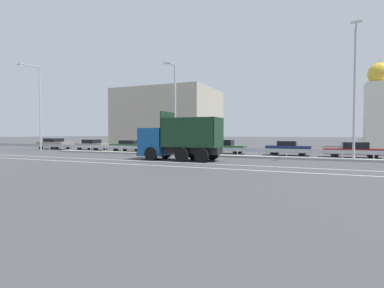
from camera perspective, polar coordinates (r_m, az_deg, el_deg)
The scene contains 19 objects.
ground_plane at distance 25.83m, azimuth 0.44°, elevation -2.58°, with size 320.00×320.00×0.00m, color #424244.
lane_strip_0 at distance 21.64m, azimuth -4.22°, elevation -3.48°, with size 61.69×0.16×0.01m, color silver.
lane_strip_1 at distance 19.64m, azimuth -7.35°, elevation -4.05°, with size 61.69×0.16×0.01m, color silver.
median_island at distance 27.30m, azimuth 1.76°, elevation -2.15°, with size 33.93×1.10×0.18m, color gray.
median_guardrail at distance 28.06m, azimuth 2.41°, elevation -1.05°, with size 61.69×0.09×0.78m.
dump_truck at distance 23.51m, azimuth -3.92°, elevation 0.17°, with size 6.50×2.68×3.77m.
median_road_sign at distance 28.49m, azimuth -3.88°, elevation 0.29°, with size 0.71×0.16×2.33m.
street_lamp_0 at distance 39.94m, azimuth -27.18°, elevation 6.79°, with size 0.71×2.59×10.02m.
street_lamp_1 at distance 28.19m, azimuth -3.35°, elevation 7.34°, with size 0.71×1.81×8.51m.
street_lamp_2 at distance 25.35m, azimuth 28.59°, elevation 9.34°, with size 0.71×2.26×9.83m.
parked_car_0 at distance 43.60m, azimuth -24.77°, elevation 0.08°, with size 4.77×2.09×1.43m.
parked_car_1 at distance 39.42m, azimuth -18.47°, elevation -0.11°, with size 4.10×2.10×1.32m.
parked_car_2 at distance 35.39m, azimuth -11.62°, elevation -0.29°, with size 4.83×1.98×1.28m.
parked_car_3 at distance 32.77m, azimuth -3.21°, elevation -0.36°, with size 4.48×1.89×1.41m.
parked_car_4 at distance 30.94m, azimuth 6.37°, elevation -0.51°, with size 4.13×1.86×1.43m.
parked_car_5 at distance 29.59m, azimuth 17.87°, elevation -0.72°, with size 4.03×2.00×1.38m.
parked_car_6 at distance 29.00m, azimuth 28.38°, elevation -0.97°, with size 4.69×2.00×1.35m.
background_building_0 at distance 51.13m, azimuth -4.47°, elevation 4.95°, with size 15.49×12.40×9.36m, color #B7AD99.
church_tower at distance 52.41m, azimuth 32.05°, elevation 6.14°, with size 3.60×3.60×13.39m.
Camera 1 is at (10.07, -23.69, 2.08)m, focal length 28.00 mm.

